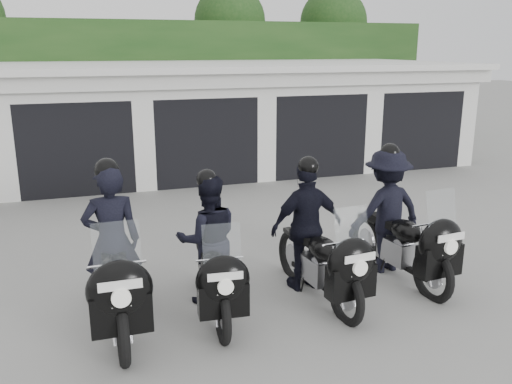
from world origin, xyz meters
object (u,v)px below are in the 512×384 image
object	(u,v)px
police_bike_c	(313,236)
police_bike_d	(393,219)
police_bike_b	(211,251)
police_bike_a	(114,262)

from	to	relation	value
police_bike_c	police_bike_d	world-z (taller)	police_bike_d
police_bike_b	police_bike_d	bearing A→B (deg)	9.35
police_bike_c	police_bike_b	bearing A→B (deg)	174.62
police_bike_a	police_bike_b	bearing A→B (deg)	5.26
police_bike_d	police_bike_a	bearing A→B (deg)	179.26
police_bike_b	police_bike_d	size ratio (longest dim) A/B	0.93
police_bike_b	police_bike_a	bearing A→B (deg)	-170.34
police_bike_b	police_bike_d	xyz separation A→B (m)	(2.91, 0.23, 0.07)
police_bike_d	police_bike_b	bearing A→B (deg)	179.17
police_bike_a	police_bike_b	distance (m)	1.25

